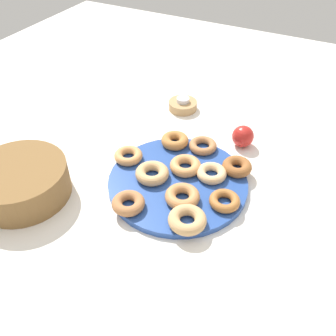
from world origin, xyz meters
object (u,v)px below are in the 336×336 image
donut_plate (178,182)px  donut_2 (225,201)px  candle_holder (183,105)px  basket (21,182)px  donut_10 (212,173)px  donut_4 (237,167)px  donut_6 (128,203)px  tealight (183,100)px  apple (243,136)px  donut_5 (203,146)px  donut_8 (175,141)px  donut_0 (182,196)px  donut_7 (187,220)px  donut_3 (152,173)px  donut_9 (128,156)px  donut_1 (185,166)px

donut_plate → donut_2: (-0.03, -0.14, 0.02)m
candle_holder → basket: 0.61m
donut_10 → donut_4: bearing=-43.7°
donut_6 → donut_10: (0.20, -0.14, -0.00)m
tealight → apple: 0.27m
donut_5 → candle_holder: size_ratio=0.83×
donut_8 → apple: 0.21m
donut_0 → donut_7: (-0.07, -0.04, 0.00)m
donut_6 → donut_2: bearing=-60.5°
donut_plate → donut_3: 0.07m
donut_4 → candle_holder: donut_4 is taller
donut_7 → donut_9: (0.14, 0.25, -0.00)m
donut_4 → donut_3: bearing=123.9°
donut_7 → donut_3: bearing=55.3°
donut_5 → donut_8: (-0.02, 0.08, 0.00)m
donut_2 → donut_9: size_ratio=0.96×
donut_plate → donut_1: donut_1 is taller
tealight → donut_7: bearing=-153.6°
donut_0 → donut_5: 0.22m
donut_10 → candle_holder: 0.38m
tealight → donut_10: bearing=-142.8°
donut_6 → apple: (0.40, -0.16, 0.00)m
donut_5 → basket: (-0.37, 0.35, 0.01)m
donut_2 → donut_4: donut_4 is taller
donut_1 → donut_6: size_ratio=1.05×
donut_3 → candle_holder: bearing=13.0°
donut_1 → donut_2: donut_1 is taller
basket → donut_2: bearing=-68.9°
donut_plate → donut_9: size_ratio=4.65×
donut_9 → tealight: 0.34m
donut_2 → donut_6: bearing=119.5°
donut_9 → donut_6: bearing=-148.2°
donut_0 → donut_7: bearing=-146.1°
donut_9 → candle_holder: bearing=-1.9°
donut_1 → donut_4: (0.06, -0.13, 0.00)m
donut_7 → apple: 0.38m
donut_3 → donut_8: (0.16, 0.01, -0.00)m
donut_0 → donut_3: 0.12m
donut_4 → basket: size_ratio=0.33×
donut_0 → donut_1: size_ratio=1.02×
donut_9 → donut_0: bearing=-110.6°
donut_6 → tealight: 0.51m
candle_holder → donut_plate: bearing=-156.6°
donut_8 → donut_0: bearing=-149.1°
donut_0 → tealight: (0.42, 0.20, 0.01)m
donut_9 → donut_10: bearing=-80.9°
donut_5 → donut_6: donut_6 is taller
donut_2 → candle_holder: (0.38, 0.30, -0.01)m
donut_plate → donut_4: (0.11, -0.13, 0.02)m
tealight → apple: apple is taller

